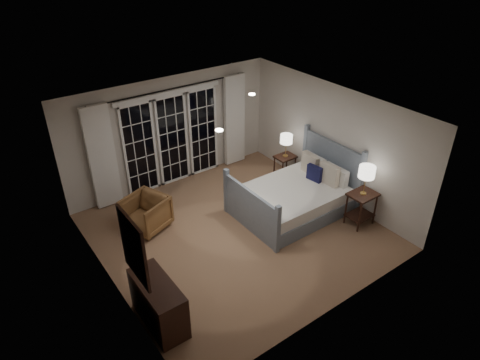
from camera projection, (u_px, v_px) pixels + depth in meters
floor at (236, 232)px, 8.45m from camera, size 5.00×5.00×0.00m
ceiling at (236, 113)px, 7.17m from camera, size 5.00×5.00×0.00m
wall_left at (104, 226)px, 6.55m from camera, size 0.02×5.00×2.50m
wall_right at (332, 142)px, 9.07m from camera, size 0.02×5.00×2.50m
wall_back at (171, 131)px, 9.55m from camera, size 5.00×0.02×2.50m
wall_front at (338, 249)px, 6.07m from camera, size 5.00×0.02×2.50m
french_doors at (173, 139)px, 9.60m from camera, size 2.50×0.04×2.20m
curtain_rod at (170, 89)px, 8.97m from camera, size 3.50×0.03×0.03m
curtain_left at (102, 158)px, 8.68m from camera, size 0.55×0.10×2.25m
curtain_right at (234, 120)px, 10.35m from camera, size 0.55×0.10×2.25m
downlight_a at (252, 94)px, 8.00m from camera, size 0.12×0.12×0.01m
downlight_b at (219, 130)px, 6.60m from camera, size 0.12×0.12×0.01m
bed at (294, 197)px, 8.92m from camera, size 2.25×1.62×1.31m
nightstand_left at (361, 204)px, 8.46m from camera, size 0.55×0.44×0.71m
nightstand_right at (285, 164)px, 10.03m from camera, size 0.46×0.37×0.60m
lamp_left at (367, 172)px, 8.09m from camera, size 0.31×0.31×0.61m
lamp_right at (286, 139)px, 9.70m from camera, size 0.28×0.28×0.54m
armchair at (146, 213)px, 8.38m from camera, size 1.00×0.98×0.71m
dresser at (159, 303)px, 6.34m from camera, size 0.46×1.09×0.77m
mirror at (134, 248)px, 5.63m from camera, size 0.05×0.85×1.00m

